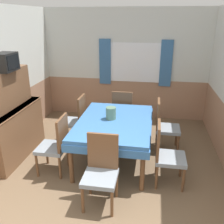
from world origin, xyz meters
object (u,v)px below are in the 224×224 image
object	(u,v)px
chair_head_near	(101,169)
chair_right_near	(166,153)
chair_head_window	(123,111)
sideboard	(12,122)
chair_left_near	(56,144)
dining_table	(114,126)
chair_right_far	(164,124)
vase	(111,113)
chair_left_far	(76,119)
tv	(5,62)

from	to	relation	value
chair_head_near	chair_right_near	world-z (taller)	same
chair_head_window	sideboard	world-z (taller)	sideboard
chair_head_near	chair_left_near	distance (m)	1.03
dining_table	chair_right_far	world-z (taller)	chair_right_far
chair_left_near	chair_right_far	bearing A→B (deg)	-58.24
chair_head_window	vase	size ratio (longest dim) A/B	4.66
dining_table	chair_head_near	bearing A→B (deg)	-90.00
chair_left_far	sideboard	world-z (taller)	sideboard
chair_left_far	tv	bearing A→B (deg)	125.42
sideboard	tv	distance (m)	1.04
dining_table	chair_left_far	distance (m)	1.01
chair_left_far	chair_right_far	xyz separation A→B (m)	(1.71, 0.00, 0.00)
chair_left_near	chair_head_near	bearing A→B (deg)	-123.74
chair_head_near	dining_table	bearing A→B (deg)	-90.00
chair_left_far	chair_right_far	bearing A→B (deg)	-90.00
chair_left_far	tv	world-z (taller)	tv
chair_right_near	chair_left_near	xyz separation A→B (m)	(-1.71, 0.00, 0.00)
chair_right_far	chair_left_near	bearing A→B (deg)	-58.24
chair_head_window	chair_left_near	xyz separation A→B (m)	(-0.85, -1.63, 0.00)
chair_right_near	chair_left_near	size ratio (longest dim) A/B	1.00
chair_right_far	vase	bearing A→B (deg)	-63.28
chair_left_far	chair_right_far	size ratio (longest dim) A/B	1.00
dining_table	tv	size ratio (longest dim) A/B	4.31
chair_left_far	chair_head_near	world-z (taller)	same
dining_table	chair_right_near	world-z (taller)	chair_right_near
dining_table	tv	xyz separation A→B (m)	(-1.78, -0.13, 1.05)
tv	vase	bearing A→B (deg)	6.39
chair_right_near	tv	world-z (taller)	tv
chair_right_far	sideboard	world-z (taller)	sideboard
chair_head_near	tv	size ratio (longest dim) A/B	2.39
dining_table	chair_right_near	xyz separation A→B (m)	(0.85, -0.53, -0.14)
chair_head_window	vase	bearing A→B (deg)	-93.98
chair_left_near	vase	distance (m)	1.04
chair_head_window	chair_right_far	size ratio (longest dim) A/B	1.00
dining_table	chair_left_near	xyz separation A→B (m)	(-0.85, -0.53, -0.14)
dining_table	sideboard	distance (m)	1.81
chair_head_window	sideboard	size ratio (longest dim) A/B	0.62
chair_left_far	tv	xyz separation A→B (m)	(-0.92, -0.66, 1.19)
vase	chair_right_near	bearing A→B (deg)	-32.56
chair_right_far	vase	xyz separation A→B (m)	(-0.92, -0.47, 0.34)
chair_left_far	chair_head_near	xyz separation A→B (m)	(0.85, -1.63, 0.00)
chair_head_near	vase	world-z (taller)	chair_head_near
chair_right_far	chair_right_near	size ratio (longest dim) A/B	1.00
chair_left_far	vase	world-z (taller)	chair_left_far
chair_left_near	tv	xyz separation A→B (m)	(-0.92, 0.40, 1.19)
chair_right_near	vase	distance (m)	1.15
chair_left_far	chair_right_near	xyz separation A→B (m)	(1.71, -1.06, 0.00)
chair_right_near	tv	size ratio (longest dim) A/B	2.39
chair_left_far	chair_left_near	distance (m)	1.06
tv	sideboard	bearing A→B (deg)	-131.69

